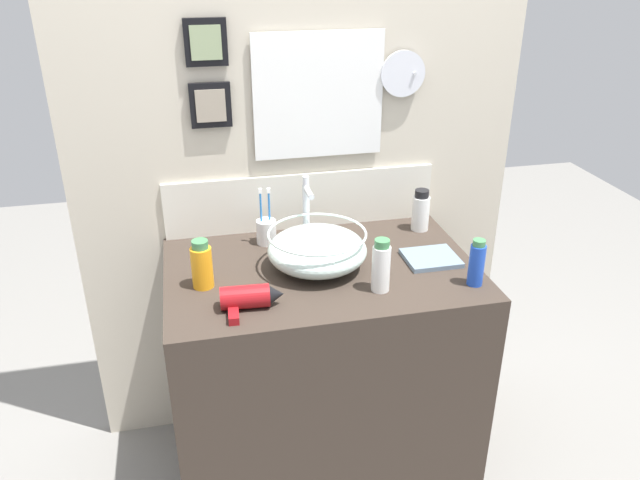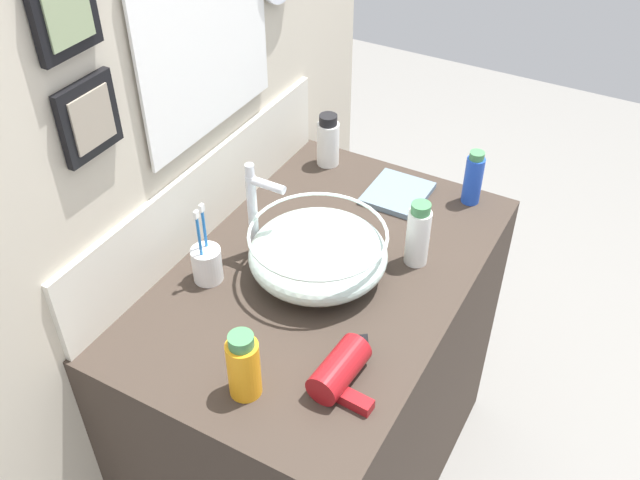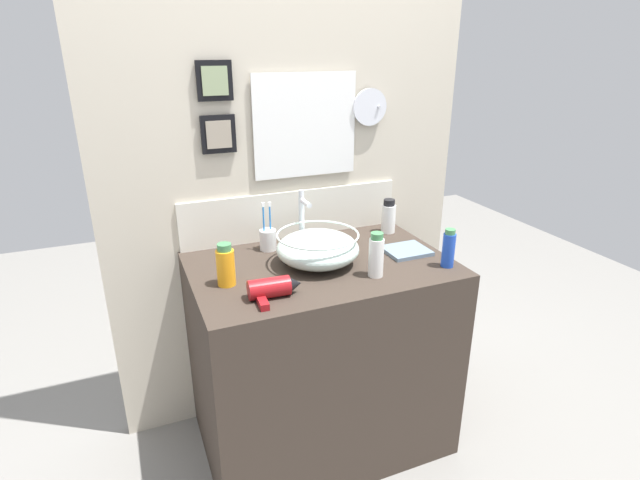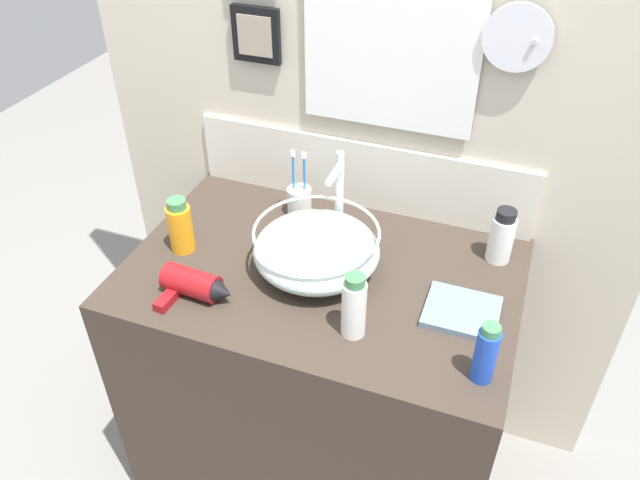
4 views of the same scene
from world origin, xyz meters
TOP-DOWN VIEW (x-y plane):
  - ground_plane at (0.00, 0.00)m, footprint 6.00×6.00m
  - vanity_counter at (0.00, 0.00)m, footprint 1.02×0.67m
  - back_panel at (0.00, 0.36)m, footprint 1.62×0.10m
  - glass_bowl_sink at (-0.01, -0.00)m, footprint 0.32×0.32m
  - faucet at (-0.01, 0.17)m, footprint 0.02×0.10m
  - hair_drier at (-0.26, -0.20)m, footprint 0.19×0.13m
  - toothbrush_cup at (-0.15, 0.22)m, footprint 0.07×0.07m
  - spray_bottle at (0.42, 0.21)m, footprint 0.06×0.06m
  - shampoo_bottle at (-0.39, -0.04)m, footprint 0.07×0.07m
  - soap_dispenser at (0.44, -0.21)m, footprint 0.05×0.05m
  - lotion_bottle at (0.14, -0.18)m, footprint 0.06×0.06m
  - hand_towel at (0.37, -0.03)m, footprint 0.18×0.16m

SIDE VIEW (x-z plane):
  - ground_plane at x=0.00m, z-range 0.00..0.00m
  - vanity_counter at x=0.00m, z-range 0.00..0.86m
  - hand_towel at x=0.37m, z-range 0.86..0.87m
  - hair_drier at x=-0.26m, z-range 0.85..0.92m
  - toothbrush_cup at x=-0.15m, z-range 0.80..1.01m
  - glass_bowl_sink at x=-0.01m, z-range 0.86..0.99m
  - soap_dispenser at x=0.44m, z-range 0.85..1.01m
  - spray_bottle at x=0.42m, z-range 0.85..1.01m
  - shampoo_bottle at x=-0.39m, z-range 0.85..1.01m
  - lotion_bottle at x=0.14m, z-range 0.85..1.02m
  - faucet at x=-0.01m, z-range 0.87..1.13m
  - back_panel at x=0.00m, z-range 0.00..2.37m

